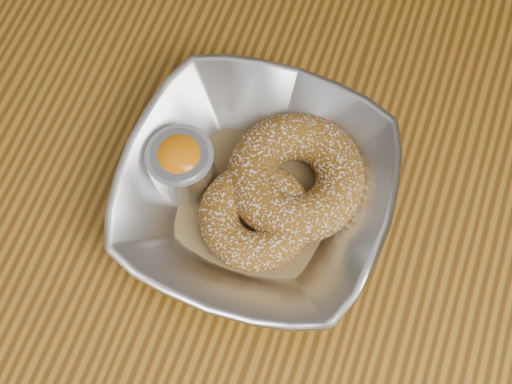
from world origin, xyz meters
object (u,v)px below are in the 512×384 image
(serving_bowl, at_px, (256,193))
(ramekin, at_px, (181,164))
(table, at_px, (181,145))
(donut_front, at_px, (256,216))
(donut_back, at_px, (296,177))

(serving_bowl, height_order, ramekin, ramekin)
(table, bearing_deg, serving_bowl, -33.50)
(serving_bowl, relative_size, ramekin, 3.98)
(donut_front, bearing_deg, table, 141.74)
(table, height_order, donut_back, donut_back)
(table, relative_size, donut_front, 13.06)
(donut_back, bearing_deg, donut_front, -115.51)
(ramekin, bearing_deg, donut_front, -15.29)
(table, bearing_deg, donut_front, -38.26)
(table, distance_m, ramekin, 0.16)
(serving_bowl, xyz_separation_m, donut_front, (0.01, -0.02, -0.00))
(donut_front, relative_size, ramekin, 1.67)
(serving_bowl, bearing_deg, donut_back, 41.56)
(serving_bowl, height_order, donut_front, serving_bowl)
(donut_back, distance_m, donut_front, 0.05)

